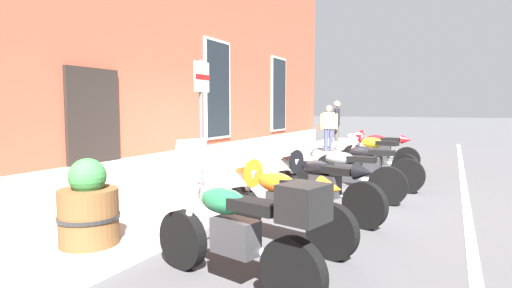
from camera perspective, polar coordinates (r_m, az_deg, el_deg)
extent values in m
plane|color=#38383A|center=(7.91, 3.10, -6.92)|extent=(140.00, 140.00, 0.00)
cube|color=gray|center=(8.46, -4.99, -5.69)|extent=(26.49, 2.56, 0.13)
cube|color=silver|center=(7.34, 27.13, -8.37)|extent=(26.49, 0.12, 0.01)
cube|color=gray|center=(9.10, -11.77, -3.20)|extent=(20.49, 0.10, 0.70)
cube|color=black|center=(7.51, -21.46, 0.97)|extent=(1.10, 0.08, 2.30)
cube|color=silver|center=(10.73, -5.33, 7.49)|extent=(1.22, 0.06, 2.52)
cube|color=black|center=(10.71, -5.19, 7.49)|extent=(1.10, 0.03, 2.40)
cube|color=silver|center=(14.40, 3.12, 6.87)|extent=(1.22, 0.06, 2.52)
cube|color=black|center=(14.39, 3.23, 6.87)|extent=(1.10, 0.03, 2.40)
cylinder|color=black|center=(4.36, -10.10, -12.85)|extent=(0.26, 0.61, 0.60)
cylinder|color=black|center=(3.50, 5.10, -17.37)|extent=(0.26, 0.61, 0.60)
cylinder|color=silver|center=(4.22, -9.27, -9.70)|extent=(0.15, 0.33, 0.66)
cube|color=#28282B|center=(3.81, -2.87, -12.61)|extent=(0.32, 0.48, 0.32)
ellipsoid|color=#195633|center=(3.83, -4.56, -7.82)|extent=(0.38, 0.57, 0.24)
cube|color=black|center=(3.58, -0.14, -8.55)|extent=(0.33, 0.52, 0.10)
cylinder|color=silver|center=(4.08, -8.60, -4.64)|extent=(0.61, 0.19, 0.04)
cylinder|color=silver|center=(3.75, 1.92, -14.97)|extent=(0.20, 0.46, 0.09)
cube|color=#B2BCC6|center=(4.09, -9.20, -2.05)|extent=(0.38, 0.23, 0.40)
cube|color=black|center=(3.27, 6.64, -8.09)|extent=(0.43, 0.40, 0.30)
cylinder|color=black|center=(5.43, -2.06, -9.13)|extent=(0.29, 0.62, 0.61)
cylinder|color=black|center=(4.62, 10.44, -11.79)|extent=(0.29, 0.62, 0.61)
cylinder|color=silver|center=(5.31, -1.29, -6.75)|extent=(0.16, 0.31, 0.62)
cube|color=#28282B|center=(4.92, 4.12, -8.49)|extent=(0.34, 0.48, 0.32)
ellipsoid|color=orange|center=(4.96, 2.77, -5.30)|extent=(0.40, 0.57, 0.24)
cube|color=black|center=(4.73, 6.34, -5.71)|extent=(0.35, 0.52, 0.10)
cylinder|color=silver|center=(5.19, -0.66, -2.92)|extent=(0.60, 0.21, 0.04)
cylinder|color=silver|center=(4.87, 7.82, -10.23)|extent=(0.22, 0.46, 0.09)
cone|color=orange|center=(5.30, -1.69, -3.86)|extent=(0.44, 0.43, 0.36)
cone|color=orange|center=(4.51, 10.32, -6.02)|extent=(0.30, 0.32, 0.24)
cylinder|color=black|center=(6.61, 4.10, -6.44)|extent=(0.32, 0.65, 0.65)
cylinder|color=black|center=(5.82, 14.75, -8.17)|extent=(0.32, 0.65, 0.65)
cylinder|color=silver|center=(6.51, 4.79, -4.53)|extent=(0.16, 0.30, 0.60)
cube|color=#28282B|center=(6.13, 9.48, -5.70)|extent=(0.35, 0.49, 0.32)
ellipsoid|color=black|center=(6.17, 8.38, -3.34)|extent=(0.42, 0.58, 0.24)
cube|color=black|center=(5.96, 11.33, -3.59)|extent=(0.37, 0.53, 0.10)
cylinder|color=silver|center=(6.41, 5.36, -1.47)|extent=(0.60, 0.24, 0.04)
cylinder|color=silver|center=(6.09, 12.45, -7.07)|extent=(0.23, 0.45, 0.09)
cone|color=black|center=(6.50, 4.47, -2.26)|extent=(0.45, 0.44, 0.36)
cone|color=black|center=(5.75, 14.68, -3.77)|extent=(0.31, 0.32, 0.24)
cylinder|color=black|center=(7.69, 6.95, -4.80)|extent=(0.15, 0.66, 0.66)
cylinder|color=black|center=(7.30, 17.73, -5.53)|extent=(0.15, 0.66, 0.66)
cylinder|color=silver|center=(7.62, 7.68, -3.13)|extent=(0.08, 0.30, 0.60)
cube|color=#28282B|center=(7.42, 12.60, -3.84)|extent=(0.24, 0.45, 0.32)
ellipsoid|color=slate|center=(7.43, 11.52, -1.97)|extent=(0.28, 0.53, 0.24)
cube|color=black|center=(7.33, 14.36, -2.04)|extent=(0.24, 0.49, 0.10)
cylinder|color=silver|center=(7.55, 8.27, -0.51)|extent=(0.62, 0.07, 0.04)
cylinder|color=silver|center=(7.48, 15.05, -4.82)|extent=(0.11, 0.45, 0.09)
sphere|color=silver|center=(7.58, 7.70, -1.01)|extent=(0.18, 0.18, 0.18)
cylinder|color=black|center=(8.81, 10.26, -3.54)|extent=(0.17, 0.68, 0.67)
cylinder|color=black|center=(8.44, 20.09, -4.14)|extent=(0.17, 0.68, 0.67)
cylinder|color=silver|center=(8.75, 10.91, -2.09)|extent=(0.09, 0.30, 0.59)
cube|color=#28282B|center=(8.56, 15.42, -2.68)|extent=(0.25, 0.45, 0.32)
ellipsoid|color=black|center=(8.57, 14.48, -1.09)|extent=(0.30, 0.54, 0.24)
cube|color=black|center=(8.47, 16.96, -1.15)|extent=(0.25, 0.49, 0.10)
cylinder|color=silver|center=(8.69, 11.44, 0.18)|extent=(0.62, 0.08, 0.04)
cylinder|color=silver|center=(8.62, 17.53, -3.54)|extent=(0.12, 0.46, 0.09)
sphere|color=silver|center=(8.72, 10.94, -0.26)|extent=(0.18, 0.18, 0.18)
cylinder|color=black|center=(10.34, 12.61, -2.44)|extent=(0.32, 0.63, 0.63)
cylinder|color=black|center=(9.65, 19.94, -3.15)|extent=(0.32, 0.63, 0.63)
cylinder|color=silver|center=(10.26, 13.11, -0.93)|extent=(0.18, 0.34, 0.69)
cube|color=#28282B|center=(9.93, 16.42, -1.78)|extent=(0.35, 0.49, 0.32)
ellipsoid|color=gold|center=(9.97, 15.71, 0.18)|extent=(0.42, 0.58, 0.24)
cube|color=black|center=(9.79, 17.65, 0.10)|extent=(0.37, 0.53, 0.10)
cylinder|color=silver|center=(10.18, 13.53, 1.29)|extent=(0.60, 0.24, 0.04)
cylinder|color=silver|center=(9.91, 18.26, -2.60)|extent=(0.23, 0.45, 0.09)
sphere|color=silver|center=(10.23, 13.14, 0.92)|extent=(0.18, 0.18, 0.18)
cylinder|color=black|center=(11.50, 13.35, -1.67)|extent=(0.19, 0.65, 0.64)
cylinder|color=black|center=(11.15, 20.09, -2.05)|extent=(0.19, 0.65, 0.64)
cylinder|color=silver|center=(11.44, 13.85, -0.37)|extent=(0.10, 0.33, 0.66)
cube|color=#28282B|center=(11.27, 16.94, -0.96)|extent=(0.27, 0.46, 0.32)
ellipsoid|color=red|center=(11.28, 16.24, 0.60)|extent=(0.31, 0.54, 0.24)
cube|color=black|center=(11.19, 18.11, 0.57)|extent=(0.27, 0.50, 0.10)
cylinder|color=silver|center=(11.39, 14.27, 1.54)|extent=(0.62, 0.10, 0.04)
cylinder|color=silver|center=(11.33, 18.54, -1.64)|extent=(0.14, 0.46, 0.09)
cone|color=red|center=(11.43, 13.64, 1.07)|extent=(0.39, 0.38, 0.36)
cone|color=red|center=(11.10, 20.07, 0.58)|extent=(0.27, 0.28, 0.24)
cylinder|color=#2D3351|center=(14.43, 10.35, 0.53)|extent=(0.14, 0.14, 0.79)
cylinder|color=#2D3351|center=(14.44, 9.64, 0.54)|extent=(0.14, 0.14, 0.79)
cube|color=tan|center=(14.40, 10.03, 3.20)|extent=(0.29, 0.44, 0.56)
sphere|color=tan|center=(14.39, 10.06, 4.85)|extent=(0.21, 0.21, 0.21)
cylinder|color=tan|center=(14.40, 11.03, 3.07)|extent=(0.09, 0.09, 0.53)
cylinder|color=tan|center=(14.41, 9.04, 3.10)|extent=(0.09, 0.09, 0.53)
cube|color=#592D19|center=(14.40, 8.74, 2.31)|extent=(0.14, 0.11, 0.24)
cylinder|color=#38332D|center=(15.19, 11.06, 0.89)|extent=(0.14, 0.14, 0.87)
cylinder|color=#38332D|center=(15.01, 11.02, 0.84)|extent=(0.14, 0.14, 0.87)
cube|color=black|center=(15.06, 11.09, 3.68)|extent=(0.43, 0.27, 0.62)
sphere|color=tan|center=(15.06, 11.12, 5.41)|extent=(0.24, 0.24, 0.24)
cylinder|color=black|center=(15.31, 11.14, 3.59)|extent=(0.09, 0.09, 0.58)
cylinder|color=black|center=(14.81, 11.04, 3.54)|extent=(0.09, 0.09, 0.58)
cube|color=black|center=(14.75, 11.08, 2.65)|extent=(0.10, 0.13, 0.24)
cylinder|color=#4C4C51|center=(6.26, -7.57, 1.33)|extent=(0.06, 0.06, 2.21)
cube|color=white|center=(6.25, -7.50, 9.16)|extent=(0.36, 0.03, 0.44)
cube|color=red|center=(6.25, -7.39, 9.17)|extent=(0.36, 0.01, 0.08)
cylinder|color=brown|center=(4.97, -22.07, -9.28)|extent=(0.64, 0.64, 0.62)
cylinder|color=black|center=(4.97, -22.07, -9.28)|extent=(0.67, 0.67, 0.04)
sphere|color=#28602D|center=(4.88, -22.25, -4.16)|extent=(0.40, 0.40, 0.40)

